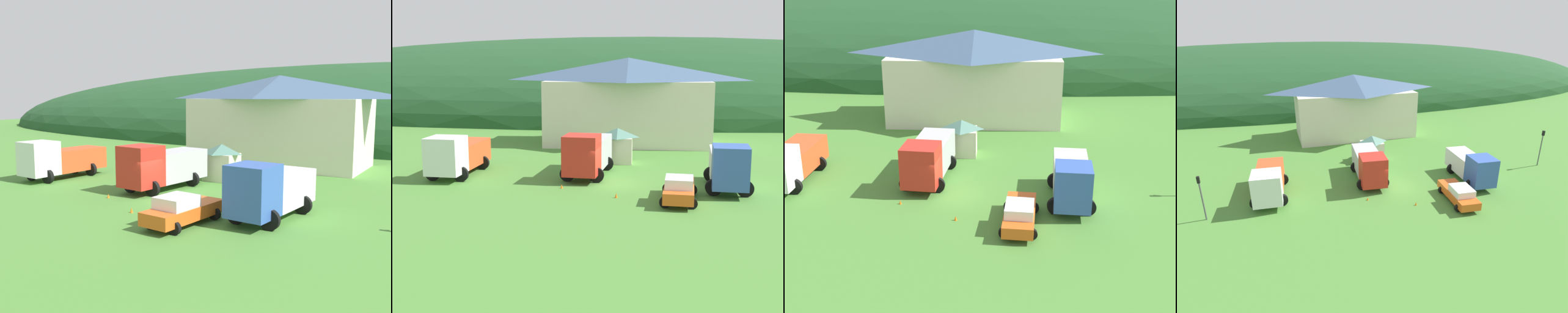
% 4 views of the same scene
% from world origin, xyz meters
% --- Properties ---
extents(ground_plane, '(200.00, 200.00, 0.00)m').
position_xyz_m(ground_plane, '(0.00, 0.00, 0.00)').
color(ground_plane, '#477F33').
extents(forested_hill_backdrop, '(166.06, 60.00, 24.49)m').
position_xyz_m(forested_hill_backdrop, '(0.00, 57.60, 0.00)').
color(forested_hill_backdrop, '#1E4723').
rests_on(forested_hill_backdrop, ground).
extents(depot_building, '(17.82, 9.10, 8.81)m').
position_xyz_m(depot_building, '(0.70, 18.75, 4.54)').
color(depot_building, silver).
rests_on(depot_building, ground).
extents(play_shed_cream, '(2.65, 2.30, 2.98)m').
position_xyz_m(play_shed_cream, '(0.17, 8.04, 1.53)').
color(play_shed_cream, beige).
rests_on(play_shed_cream, ground).
extents(heavy_rig_white, '(3.54, 7.44, 3.24)m').
position_xyz_m(heavy_rig_white, '(-11.69, 1.76, 1.65)').
color(heavy_rig_white, white).
rests_on(heavy_rig_white, ground).
extents(crane_truck_red, '(3.66, 7.53, 3.41)m').
position_xyz_m(crane_truck_red, '(-1.83, 2.57, 1.78)').
color(crane_truck_red, red).
rests_on(crane_truck_red, ground).
extents(box_truck_blue, '(3.40, 6.94, 3.31)m').
position_xyz_m(box_truck_blue, '(8.05, -0.81, 1.70)').
color(box_truck_blue, '#3356AD').
rests_on(box_truck_blue, ground).
extents(service_pickup_orange, '(2.56, 5.23, 1.66)m').
position_xyz_m(service_pickup_orange, '(4.59, -4.26, 0.83)').
color(service_pickup_orange, '#E1581B').
rests_on(service_pickup_orange, ground).
extents(traffic_light_west, '(0.20, 0.32, 3.89)m').
position_xyz_m(traffic_light_west, '(-16.81, -0.79, 2.40)').
color(traffic_light_west, '#4C4C51').
rests_on(traffic_light_west, ground).
extents(traffic_light_east, '(0.20, 0.32, 4.16)m').
position_xyz_m(traffic_light_east, '(17.95, 0.57, 2.55)').
color(traffic_light_east, '#4C4C51').
rests_on(traffic_light_east, ground).
extents(traffic_cone_near_pickup, '(0.36, 0.36, 0.63)m').
position_xyz_m(traffic_cone_near_pickup, '(0.65, -3.73, 0.00)').
color(traffic_cone_near_pickup, orange).
rests_on(traffic_cone_near_pickup, ground).
extents(traffic_cone_mid_row, '(0.36, 0.36, 0.55)m').
position_xyz_m(traffic_cone_mid_row, '(-3.20, -1.57, 0.00)').
color(traffic_cone_mid_row, orange).
rests_on(traffic_cone_mid_row, ground).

